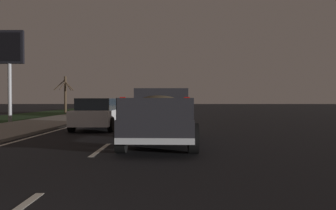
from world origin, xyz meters
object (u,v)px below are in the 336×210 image
object	(u,v)px
pickup_truck	(161,115)
sedan_white	(99,113)
sedan_tan	(166,107)
bare_tree_far	(65,93)
sedan_blue	(167,105)
sedan_black	(128,108)
gas_price_sign	(9,54)

from	to	relation	value
pickup_truck	sedan_white	size ratio (longest dim) A/B	1.24
sedan_tan	pickup_truck	bearing A→B (deg)	-179.88
pickup_truck	bare_tree_far	bearing A→B (deg)	25.09
bare_tree_far	sedan_blue	bearing A→B (deg)	-82.15
sedan_black	pickup_truck	bearing A→B (deg)	-168.63
sedan_white	sedan_blue	bearing A→B (deg)	-8.70
sedan_tan	sedan_white	world-z (taller)	same
pickup_truck	bare_tree_far	size ratio (longest dim) A/B	1.35
bare_tree_far	sedan_white	bearing A→B (deg)	-157.09
sedan_blue	gas_price_sign	bearing A→B (deg)	146.99
sedan_black	gas_price_sign	world-z (taller)	gas_price_sign
pickup_truck	bare_tree_far	xyz separation A→B (m)	(24.42, 11.43, 1.21)
gas_price_sign	sedan_blue	bearing A→B (deg)	-33.01
gas_price_sign	bare_tree_far	xyz separation A→B (m)	(14.24, 1.10, -2.31)
pickup_truck	sedan_tan	xyz separation A→B (m)	(17.16, 0.04, -0.20)
pickup_truck	sedan_white	world-z (taller)	pickup_truck
sedan_white	bare_tree_far	bearing A→B (deg)	22.91
sedan_white	sedan_black	bearing A→B (deg)	0.04
sedan_white	gas_price_sign	world-z (taller)	gas_price_sign
sedan_tan	gas_price_sign	world-z (taller)	gas_price_sign
sedan_blue	sedan_white	bearing A→B (deg)	171.30
pickup_truck	gas_price_sign	bearing A→B (deg)	45.44
gas_price_sign	pickup_truck	bearing A→B (deg)	-134.56
sedan_tan	gas_price_sign	size ratio (longest dim) A/B	0.73
pickup_truck	sedan_black	world-z (taller)	pickup_truck
sedan_black	sedan_blue	size ratio (longest dim) A/B	1.00
pickup_truck	bare_tree_far	world-z (taller)	bare_tree_far
sedan_white	bare_tree_far	size ratio (longest dim) A/B	1.09
sedan_tan	sedan_white	size ratio (longest dim) A/B	1.00
sedan_blue	sedan_white	distance (m)	21.13
sedan_black	gas_price_sign	xyz separation A→B (m)	(-6.11, 7.06, 3.71)
sedan_blue	gas_price_sign	xyz separation A→B (m)	(-15.81, 10.27, 3.71)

